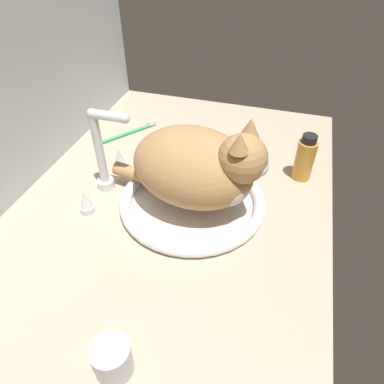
# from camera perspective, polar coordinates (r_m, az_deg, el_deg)

# --- Properties ---
(countertop) EXTENTS (1.03, 0.69, 0.03)m
(countertop) POSITION_cam_1_polar(r_m,az_deg,el_deg) (0.83, -2.75, -2.18)
(countertop) COLOR #B7A88E
(countertop) RESTS_ON ground
(backsplash_wall) EXTENTS (1.03, 0.02, 0.44)m
(backsplash_wall) POSITION_cam_1_polar(r_m,az_deg,el_deg) (0.88, -26.48, 12.60)
(backsplash_wall) COLOR #B2B7BC
(backsplash_wall) RESTS_ON ground
(sink_basin) EXTENTS (0.33, 0.33, 0.03)m
(sink_basin) POSITION_cam_1_polar(r_m,az_deg,el_deg) (0.80, 0.00, -1.56)
(sink_basin) COLOR white
(sink_basin) RESTS_ON countertop
(faucet) EXTENTS (0.20, 0.10, 0.21)m
(faucet) POSITION_cam_1_polar(r_m,az_deg,el_deg) (0.82, -14.07, 4.78)
(faucet) COLOR silver
(faucet) RESTS_ON countertop
(cat) EXTENTS (0.23, 0.36, 0.20)m
(cat) POSITION_cam_1_polar(r_m,az_deg,el_deg) (0.73, 1.12, 3.91)
(cat) COLOR tan
(cat) RESTS_ON sink_basin
(amber_bottle) EXTENTS (0.05, 0.05, 0.12)m
(amber_bottle) POSITION_cam_1_polar(r_m,az_deg,el_deg) (0.89, 17.64, 5.15)
(amber_bottle) COLOR gold
(amber_bottle) RESTS_ON countertop
(metal_jar) EXTENTS (0.06, 0.06, 0.06)m
(metal_jar) POSITION_cam_1_polar(r_m,az_deg,el_deg) (0.57, -12.67, -24.65)
(metal_jar) COLOR #B2B5BA
(metal_jar) RESTS_ON countertop
(toothbrush) EXTENTS (0.15, 0.12, 0.02)m
(toothbrush) POSITION_cam_1_polar(r_m,az_deg,el_deg) (1.07, -9.83, 9.51)
(toothbrush) COLOR #3FB266
(toothbrush) RESTS_ON countertop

